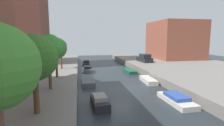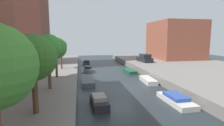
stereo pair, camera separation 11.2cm
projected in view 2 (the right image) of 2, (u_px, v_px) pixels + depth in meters
The scene contains 14 objects.
ground_plane at pixel (122, 89), 19.72m from camera, with size 84.00×84.00×0.00m, color #232B30.
low_block_right at pixel (175, 40), 42.15m from camera, with size 10.00×11.56×8.73m, color brown.
street_tree_1 at pixel (33, 58), 10.61m from camera, with size 2.89×2.89×4.97m.
street_tree_2 at pixel (48, 48), 15.99m from camera, with size 2.46×2.46×5.11m.
street_tree_3 at pixel (56, 48), 21.05m from camera, with size 2.63×2.63×4.87m.
street_tree_4 at pixel (61, 46), 27.09m from camera, with size 1.83×1.83×4.52m.
parked_car at pixel (145, 58), 35.89m from camera, with size 1.98×4.69×1.64m.
moored_boat_left_2 at pixel (99, 102), 14.61m from camera, with size 1.41×3.08×1.02m.
moored_boat_left_3 at pixel (88, 81), 22.30m from camera, with size 1.59×4.13×0.54m.
moored_boat_left_4 at pixel (88, 69), 30.29m from camera, with size 1.58×3.47×1.01m.
moored_boat_left_5 at pixel (87, 63), 38.52m from camera, with size 1.70×4.30×0.88m.
moored_boat_right_2 at pixel (176, 99), 15.55m from camera, with size 1.72×4.32×0.76m.
moored_boat_right_3 at pixel (148, 80), 22.91m from camera, with size 1.51×3.97×0.57m.
moored_boat_right_4 at pixel (130, 71), 29.75m from camera, with size 1.53×3.84×0.47m.
Camera 2 is at (-4.66, -18.59, 5.64)m, focal length 28.12 mm.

